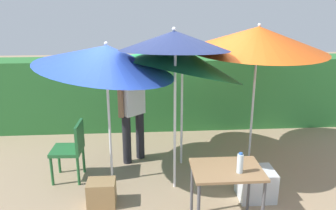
% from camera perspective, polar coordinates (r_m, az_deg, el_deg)
% --- Properties ---
extents(ground_plane, '(24.00, 24.00, 0.00)m').
position_cam_1_polar(ground_plane, '(5.30, 0.24, -12.42)').
color(ground_plane, '#9E8466').
extents(hedge_row, '(8.00, 0.70, 1.44)m').
position_cam_1_polar(hedge_row, '(7.19, -1.18, 1.98)').
color(hedge_row, '#2D7033').
rests_on(hedge_row, ground_plane).
extents(umbrella_rainbow, '(2.12, 2.06, 2.26)m').
position_cam_1_polar(umbrella_rainbow, '(5.32, 2.04, 7.48)').
color(umbrella_rainbow, silver).
rests_on(umbrella_rainbow, ground_plane).
extents(umbrella_orange, '(1.94, 1.92, 2.16)m').
position_cam_1_polar(umbrella_orange, '(4.79, -10.09, 7.67)').
color(umbrella_orange, silver).
rests_on(umbrella_orange, ground_plane).
extents(umbrella_yellow, '(2.09, 2.10, 2.25)m').
position_cam_1_polar(umbrella_yellow, '(5.48, 14.56, 10.47)').
color(umbrella_yellow, silver).
rests_on(umbrella_yellow, ground_plane).
extents(umbrella_navy, '(1.44, 1.45, 2.29)m').
position_cam_1_polar(umbrella_navy, '(4.48, 1.08, 10.45)').
color(umbrella_navy, silver).
rests_on(umbrella_navy, ground_plane).
extents(person_vendor, '(0.48, 0.42, 1.88)m').
position_cam_1_polar(person_vendor, '(5.61, -5.83, -0.32)').
color(person_vendor, black).
rests_on(person_vendor, ground_plane).
extents(chair_plastic, '(0.46, 0.46, 0.89)m').
position_cam_1_polar(chair_plastic, '(5.34, -15.54, -6.70)').
color(chair_plastic, '#236633').
rests_on(chair_plastic, ground_plane).
extents(cooler_box, '(0.48, 0.42, 0.41)m').
position_cam_1_polar(cooler_box, '(4.97, 14.21, -12.41)').
color(cooler_box, silver).
rests_on(cooler_box, ground_plane).
extents(crate_cardboard, '(0.37, 0.29, 0.34)m').
position_cam_1_polar(crate_cardboard, '(4.78, -10.84, -13.99)').
color(crate_cardboard, '#9E7A4C').
rests_on(crate_cardboard, ground_plane).
extents(folding_table, '(0.80, 0.60, 0.76)m').
position_cam_1_polar(folding_table, '(4.12, 9.60, -11.39)').
color(folding_table, '#4C4C51').
rests_on(folding_table, ground_plane).
extents(bottle_water, '(0.07, 0.07, 0.24)m').
position_cam_1_polar(bottle_water, '(3.97, 11.74, -9.32)').
color(bottle_water, silver).
rests_on(bottle_water, folding_table).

